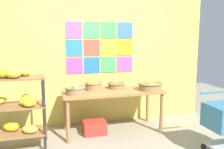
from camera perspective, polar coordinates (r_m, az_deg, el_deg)
back_wall_with_art at (r=4.25m, az=-4.25°, el=7.26°), size 4.34×0.07×2.93m
banana_shelf_unit at (r=3.49m, az=-22.84°, el=-5.84°), size 0.86×0.53×1.18m
display_table at (r=3.89m, az=0.14°, el=-5.12°), size 1.67×0.69×0.72m
fruit_basket_back_left at (r=3.93m, az=9.45°, el=-2.78°), size 0.41×0.41×0.16m
fruit_basket_centre at (r=4.03m, az=0.96°, el=-2.52°), size 0.31×0.31×0.15m
fruit_basket_back_right at (r=3.61m, az=-9.13°, el=-3.71°), size 0.32×0.32×0.17m
fruit_basket_left at (r=3.90m, az=-4.70°, el=-2.54°), size 0.31×0.31×0.18m
produce_crate_under_table at (r=3.95m, az=-4.35°, el=-13.00°), size 0.38×0.29×0.21m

